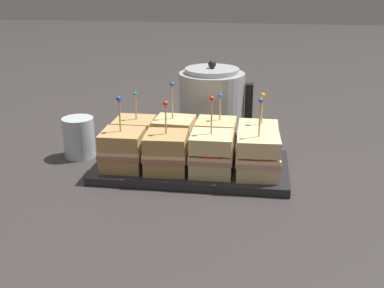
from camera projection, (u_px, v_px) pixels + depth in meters
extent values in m
plane|color=#383333|center=(192.00, 171.00, 1.05)|extent=(6.00, 6.00, 0.00)
cube|color=#232328|center=(192.00, 169.00, 1.05)|extent=(0.41, 0.22, 0.01)
cube|color=#232328|center=(192.00, 165.00, 1.04)|extent=(0.41, 0.22, 0.01)
cube|color=tan|center=(123.00, 160.00, 1.01)|extent=(0.09, 0.09, 0.03)
cube|color=#B26B60|center=(123.00, 151.00, 1.01)|extent=(0.09, 0.09, 0.01)
cube|color=beige|center=(123.00, 148.00, 1.00)|extent=(0.09, 0.09, 0.01)
cube|color=tan|center=(122.00, 139.00, 1.00)|extent=(0.09, 0.09, 0.03)
cylinder|color=tan|center=(120.00, 117.00, 0.98)|extent=(0.00, 0.00, 0.08)
sphere|color=blue|center=(119.00, 99.00, 0.97)|extent=(0.01, 0.01, 0.01)
cube|color=tan|center=(166.00, 163.00, 1.00)|extent=(0.09, 0.09, 0.03)
cube|color=#B26B60|center=(166.00, 154.00, 0.99)|extent=(0.09, 0.09, 0.01)
cube|color=beige|center=(166.00, 151.00, 0.99)|extent=(0.09, 0.09, 0.01)
cube|color=tan|center=(166.00, 142.00, 0.98)|extent=(0.09, 0.09, 0.03)
cylinder|color=tan|center=(166.00, 121.00, 0.97)|extent=(0.00, 0.01, 0.08)
sphere|color=red|center=(165.00, 103.00, 0.96)|extent=(0.01, 0.01, 0.01)
cube|color=beige|center=(211.00, 166.00, 0.99)|extent=(0.09, 0.09, 0.03)
cube|color=tan|center=(211.00, 156.00, 0.98)|extent=(0.09, 0.09, 0.01)
cube|color=beige|center=(211.00, 153.00, 0.98)|extent=(0.09, 0.09, 0.01)
cylinder|color=red|center=(211.00, 153.00, 0.96)|extent=(0.06, 0.06, 0.00)
cube|color=beige|center=(212.00, 142.00, 0.97)|extent=(0.09, 0.09, 0.03)
cylinder|color=tan|center=(212.00, 118.00, 0.95)|extent=(0.00, 0.01, 0.08)
sphere|color=red|center=(212.00, 99.00, 0.94)|extent=(0.01, 0.01, 0.01)
cube|color=beige|center=(257.00, 168.00, 0.97)|extent=(0.09, 0.09, 0.03)
cube|color=tan|center=(258.00, 159.00, 0.97)|extent=(0.09, 0.09, 0.01)
cube|color=beige|center=(258.00, 155.00, 0.96)|extent=(0.09, 0.09, 0.01)
cylinder|color=red|center=(258.00, 155.00, 0.95)|extent=(0.05, 0.05, 0.00)
cube|color=beige|center=(258.00, 144.00, 0.96)|extent=(0.09, 0.09, 0.03)
cylinder|color=tan|center=(260.00, 121.00, 0.94)|extent=(0.00, 0.01, 0.08)
sphere|color=blue|center=(261.00, 101.00, 0.92)|extent=(0.01, 0.01, 0.01)
cube|color=tan|center=(135.00, 146.00, 1.09)|extent=(0.08, 0.08, 0.03)
cube|color=tan|center=(135.00, 137.00, 1.09)|extent=(0.09, 0.09, 0.01)
cube|color=beige|center=(135.00, 134.00, 1.08)|extent=(0.09, 0.09, 0.01)
cube|color=tan|center=(134.00, 126.00, 1.08)|extent=(0.08, 0.08, 0.03)
cylinder|color=tan|center=(136.00, 109.00, 1.06)|extent=(0.00, 0.00, 0.07)
sphere|color=green|center=(135.00, 94.00, 1.05)|extent=(0.01, 0.01, 0.01)
cube|color=#DBB77A|center=(174.00, 148.00, 1.08)|extent=(0.09, 0.09, 0.03)
cube|color=tan|center=(174.00, 139.00, 1.08)|extent=(0.09, 0.09, 0.01)
cube|color=beige|center=(174.00, 136.00, 1.08)|extent=(0.09, 0.09, 0.01)
cylinder|color=red|center=(173.00, 135.00, 1.06)|extent=(0.06, 0.06, 0.00)
cube|color=#E8C281|center=(174.00, 126.00, 1.07)|extent=(0.09, 0.09, 0.03)
cylinder|color=tan|center=(172.00, 103.00, 1.05)|extent=(0.00, 0.01, 0.09)
sphere|color=blue|center=(172.00, 84.00, 1.04)|extent=(0.01, 0.01, 0.01)
cube|color=#DBB77A|center=(215.00, 150.00, 1.07)|extent=(0.09, 0.09, 0.03)
cube|color=tan|center=(216.00, 141.00, 1.06)|extent=(0.09, 0.09, 0.01)
cube|color=beige|center=(216.00, 138.00, 1.06)|extent=(0.09, 0.09, 0.01)
cylinder|color=red|center=(215.00, 138.00, 1.05)|extent=(0.07, 0.07, 0.00)
cube|color=#E8C281|center=(216.00, 128.00, 1.05)|extent=(0.09, 0.09, 0.03)
cylinder|color=tan|center=(220.00, 110.00, 1.05)|extent=(0.00, 0.01, 0.07)
sphere|color=blue|center=(220.00, 96.00, 1.03)|extent=(0.01, 0.01, 0.01)
cube|color=beige|center=(257.00, 152.00, 1.06)|extent=(0.09, 0.09, 0.03)
cube|color=#B26B60|center=(257.00, 143.00, 1.05)|extent=(0.09, 0.09, 0.01)
cube|color=beige|center=(258.00, 140.00, 1.05)|extent=(0.09, 0.09, 0.01)
cube|color=beige|center=(258.00, 131.00, 1.04)|extent=(0.09, 0.09, 0.03)
cylinder|color=tan|center=(262.00, 112.00, 1.03)|extent=(0.00, 0.01, 0.07)
sphere|color=orange|center=(263.00, 96.00, 1.02)|extent=(0.01, 0.01, 0.01)
cylinder|color=#B7BABF|center=(212.00, 104.00, 1.25)|extent=(0.17, 0.17, 0.16)
cylinder|color=#B7BABF|center=(212.00, 71.00, 1.22)|extent=(0.14, 0.14, 0.01)
sphere|color=black|center=(212.00, 64.00, 1.22)|extent=(0.02, 0.02, 0.02)
cube|color=black|center=(249.00, 102.00, 1.24)|extent=(0.02, 0.02, 0.10)
cylinder|color=silver|center=(79.00, 137.00, 1.11)|extent=(0.07, 0.07, 0.09)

